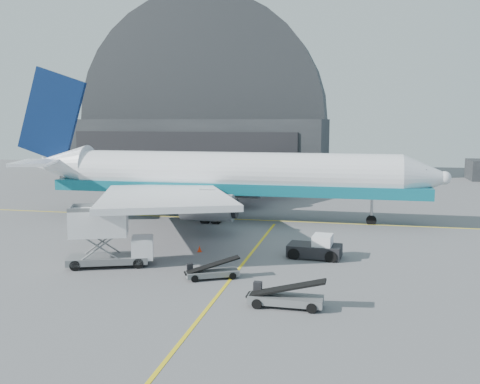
% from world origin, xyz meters
% --- Properties ---
extents(ground, '(200.00, 200.00, 0.00)m').
position_xyz_m(ground, '(0.00, 0.00, 0.00)').
color(ground, '#565659').
rests_on(ground, ground).
extents(taxi_lines, '(80.00, 42.12, 0.02)m').
position_xyz_m(taxi_lines, '(0.00, 12.67, 0.01)').
color(taxi_lines, yellow).
rests_on(taxi_lines, ground).
extents(hangar, '(50.00, 28.30, 28.00)m').
position_xyz_m(hangar, '(-22.00, 64.95, 9.54)').
color(hangar, black).
rests_on(hangar, ground).
extents(airliner, '(53.36, 51.75, 18.73)m').
position_xyz_m(airliner, '(-7.30, 20.11, 5.24)').
color(airliner, white).
rests_on(airliner, ground).
extents(catering_truck, '(7.33, 4.77, 4.73)m').
position_xyz_m(catering_truck, '(-10.74, -2.47, 2.39)').
color(catering_truck, slate).
rests_on(catering_truck, ground).
extents(pushback_tug, '(4.77, 3.05, 2.11)m').
position_xyz_m(pushback_tug, '(5.81, 3.88, 0.79)').
color(pushback_tug, black).
rests_on(pushback_tug, ground).
extents(belt_loader_a, '(4.18, 2.97, 1.61)m').
position_xyz_m(belt_loader_a, '(-1.47, -4.04, 0.50)').
color(belt_loader_a, slate).
rests_on(belt_loader_a, ground).
extents(belt_loader_b, '(5.09, 1.84, 1.94)m').
position_xyz_m(belt_loader_b, '(4.77, -8.99, 0.60)').
color(belt_loader_b, slate).
rests_on(belt_loader_b, ground).
extents(traffic_cone, '(0.39, 0.39, 0.56)m').
position_xyz_m(traffic_cone, '(-4.71, 3.67, 0.27)').
color(traffic_cone, red).
rests_on(traffic_cone, ground).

